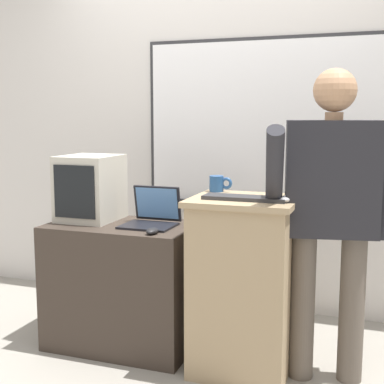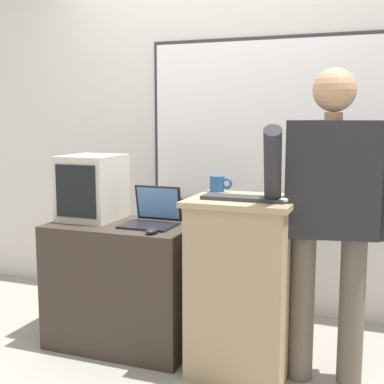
# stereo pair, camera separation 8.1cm
# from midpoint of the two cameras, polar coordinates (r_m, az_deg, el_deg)

# --- Properties ---
(ground_plane) EXTENTS (30.00, 30.00, 0.00)m
(ground_plane) POSITION_cam_midpoint_polar(r_m,az_deg,el_deg) (2.98, -3.70, -19.61)
(ground_plane) COLOR gray
(back_wall) EXTENTS (6.40, 0.17, 2.62)m
(back_wall) POSITION_cam_midpoint_polar(r_m,az_deg,el_deg) (3.88, 4.64, 7.00)
(back_wall) COLOR silver
(back_wall) RESTS_ON ground_plane
(lectern_podium) EXTENTS (0.56, 0.50, 0.96)m
(lectern_podium) POSITION_cam_midpoint_polar(r_m,az_deg,el_deg) (2.93, 6.20, -9.89)
(lectern_podium) COLOR tan
(lectern_podium) RESTS_ON ground_plane
(side_desk) EXTENTS (0.86, 0.52, 0.75)m
(side_desk) POSITION_cam_midpoint_polar(r_m,az_deg,el_deg) (3.30, -6.56, -9.77)
(side_desk) COLOR #382D26
(side_desk) RESTS_ON ground_plane
(person_presenter) EXTENTS (0.62, 0.58, 1.62)m
(person_presenter) POSITION_cam_midpoint_polar(r_m,az_deg,el_deg) (2.79, 15.33, -1.30)
(person_presenter) COLOR brown
(person_presenter) RESTS_ON ground_plane
(laptop) EXTENTS (0.30, 0.29, 0.22)m
(laptop) POSITION_cam_midpoint_polar(r_m,az_deg,el_deg) (3.15, -3.39, -2.39)
(laptop) COLOR black
(laptop) RESTS_ON side_desk
(wireless_keyboard) EXTENTS (0.43, 0.13, 0.02)m
(wireless_keyboard) POSITION_cam_midpoint_polar(r_m,az_deg,el_deg) (2.75, 6.37, -0.66)
(wireless_keyboard) COLOR #2D2D30
(wireless_keyboard) RESTS_ON lectern_podium
(computer_mouse_by_laptop) EXTENTS (0.06, 0.10, 0.03)m
(computer_mouse_by_laptop) POSITION_cam_midpoint_polar(r_m,az_deg,el_deg) (2.91, -3.51, -4.15)
(computer_mouse_by_laptop) COLOR black
(computer_mouse_by_laptop) RESTS_ON side_desk
(computer_mouse_by_keyboard) EXTENTS (0.06, 0.10, 0.03)m
(computer_mouse_by_keyboard) POSITION_cam_midpoint_polar(r_m,az_deg,el_deg) (2.70, 10.68, -0.77)
(computer_mouse_by_keyboard) COLOR #BCBCC1
(computer_mouse_by_keyboard) RESTS_ON lectern_podium
(crt_monitor) EXTENTS (0.32, 0.37, 0.40)m
(crt_monitor) POSITION_cam_midpoint_polar(r_m,az_deg,el_deg) (3.33, -9.91, 0.48)
(crt_monitor) COLOR #BCB7A8
(crt_monitor) RESTS_ON side_desk
(coffee_mug) EXTENTS (0.13, 0.08, 0.09)m
(coffee_mug) POSITION_cam_midpoint_polar(r_m,az_deg,el_deg) (3.04, 3.56, 0.88)
(coffee_mug) COLOR #234C84
(coffee_mug) RESTS_ON lectern_podium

